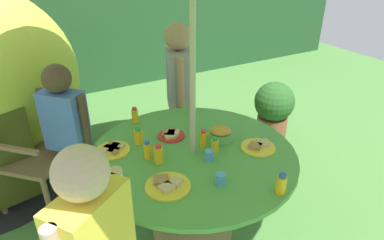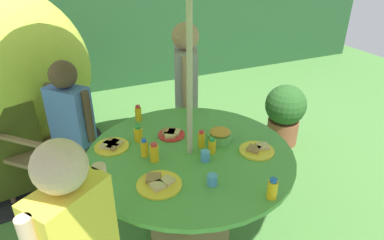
% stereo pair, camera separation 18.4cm
% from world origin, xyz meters
% --- Properties ---
extents(ground_plane, '(10.00, 10.00, 0.02)m').
position_xyz_m(ground_plane, '(0.00, 0.00, -0.01)').
color(ground_plane, '#477A38').
extents(hedge_backdrop, '(9.00, 0.70, 1.88)m').
position_xyz_m(hedge_backdrop, '(0.00, 3.34, 0.94)').
color(hedge_backdrop, '#234C28').
rests_on(hedge_backdrop, ground_plane).
extents(garden_table, '(1.35, 1.35, 0.70)m').
position_xyz_m(garden_table, '(0.00, 0.00, 0.55)').
color(garden_table, tan).
rests_on(garden_table, ground_plane).
extents(wooden_chair, '(0.68, 0.68, 0.91)m').
position_xyz_m(wooden_chair, '(-0.96, 0.94, 0.51)').
color(wooden_chair, brown).
rests_on(wooden_chair, ground_plane).
extents(potted_plant, '(0.42, 0.42, 0.65)m').
position_xyz_m(potted_plant, '(1.41, 0.78, 0.35)').
color(potted_plant, brown).
rests_on(potted_plant, ground_plane).
extents(child_in_grey_shirt, '(0.31, 0.43, 1.35)m').
position_xyz_m(child_in_grey_shirt, '(0.34, 0.86, 0.86)').
color(child_in_grey_shirt, '#3F3F47').
rests_on(child_in_grey_shirt, ground_plane).
extents(child_in_blue_shirt, '(0.33, 0.34, 1.19)m').
position_xyz_m(child_in_blue_shirt, '(-0.66, 0.74, 0.76)').
color(child_in_blue_shirt, '#3F3F47').
rests_on(child_in_blue_shirt, ground_plane).
extents(snack_bowl, '(0.17, 0.17, 0.09)m').
position_xyz_m(snack_bowl, '(0.25, 0.05, 0.74)').
color(snack_bowl, '#66B259').
rests_on(snack_bowl, garden_table).
extents(plate_far_right, '(0.23, 0.23, 0.03)m').
position_xyz_m(plate_far_right, '(-0.45, 0.27, 0.71)').
color(plate_far_right, yellow).
rests_on(plate_far_right, garden_table).
extents(plate_center_back, '(0.26, 0.26, 0.03)m').
position_xyz_m(plate_center_back, '(-0.29, -0.24, 0.71)').
color(plate_center_back, yellow).
rests_on(plate_center_back, garden_table).
extents(plate_mid_left, '(0.19, 0.19, 0.03)m').
position_xyz_m(plate_mid_left, '(-0.03, 0.25, 0.71)').
color(plate_mid_left, red).
rests_on(plate_mid_left, garden_table).
extents(plate_back_edge, '(0.23, 0.23, 0.03)m').
position_xyz_m(plate_back_edge, '(0.41, -0.16, 0.71)').
color(plate_back_edge, yellow).
rests_on(plate_back_edge, garden_table).
extents(juice_bottle_near_left, '(0.06, 0.06, 0.13)m').
position_xyz_m(juice_bottle_near_left, '(-0.24, 0.00, 0.76)').
color(juice_bottle_near_left, yellow).
rests_on(juice_bottle_near_left, garden_table).
extents(juice_bottle_near_right, '(0.05, 0.05, 0.12)m').
position_xyz_m(juice_bottle_near_right, '(-0.18, 0.57, 0.76)').
color(juice_bottle_near_right, yellow).
rests_on(juice_bottle_near_right, garden_table).
extents(juice_bottle_far_left, '(0.05, 0.05, 0.12)m').
position_xyz_m(juice_bottle_far_left, '(0.10, 0.03, 0.76)').
color(juice_bottle_far_left, yellow).
rests_on(juice_bottle_far_left, garden_table).
extents(juice_bottle_center_front, '(0.05, 0.05, 0.11)m').
position_xyz_m(juice_bottle_center_front, '(0.13, -0.06, 0.75)').
color(juice_bottle_center_front, yellow).
rests_on(juice_bottle_center_front, garden_table).
extents(juice_bottle_mid_right, '(0.06, 0.06, 0.12)m').
position_xyz_m(juice_bottle_mid_right, '(0.23, -0.58, 0.76)').
color(juice_bottle_mid_right, yellow).
rests_on(juice_bottle_mid_right, garden_table).
extents(juice_bottle_front_edge, '(0.05, 0.05, 0.12)m').
position_xyz_m(juice_bottle_front_edge, '(-0.28, 0.08, 0.76)').
color(juice_bottle_front_edge, yellow).
rests_on(juice_bottle_front_edge, garden_table).
extents(juice_bottle_spot_a, '(0.06, 0.06, 0.12)m').
position_xyz_m(juice_bottle_spot_a, '(-0.26, 0.28, 0.75)').
color(juice_bottle_spot_a, yellow).
rests_on(juice_bottle_spot_a, garden_table).
extents(cup_near, '(0.06, 0.06, 0.07)m').
position_xyz_m(cup_near, '(0.05, -0.12, 0.73)').
color(cup_near, '#4C99D8').
rests_on(cup_near, garden_table).
extents(cup_far, '(0.06, 0.06, 0.06)m').
position_xyz_m(cup_far, '(-0.02, -0.35, 0.73)').
color(cup_far, '#4C99D8').
rests_on(cup_far, garden_table).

